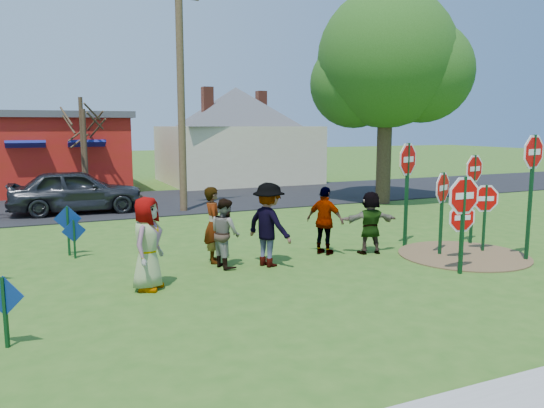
{
  "coord_description": "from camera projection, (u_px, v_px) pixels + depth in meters",
  "views": [
    {
      "loc": [
        -5.22,
        -10.87,
        3.24
      ],
      "look_at": [
        0.42,
        1.67,
        1.2
      ],
      "focal_mm": 35.0,
      "sensor_mm": 36.0,
      "label": 1
    }
  ],
  "objects": [
    {
      "name": "blue_diamond_a",
      "position": [
        5.0,
        304.0,
        7.72
      ],
      "size": [
        0.55,
        0.3,
        1.09
      ],
      "rotation": [
        0.0,
        0.0,
        -0.48
      ],
      "color": "#113E1E",
      "rests_on": "ground"
    },
    {
      "name": "stop_sign_b",
      "position": [
        407.0,
        168.0,
        14.1
      ],
      "size": [
        1.11,
        0.5,
        2.95
      ],
      "rotation": [
        0.0,
        0.0,
        0.41
      ],
      "color": "#113E1E",
      "rests_on": "ground"
    },
    {
      "name": "bare_tree_east",
      "position": [
        82.0,
        134.0,
        22.9
      ],
      "size": [
        1.8,
        1.8,
        4.45
      ],
      "color": "#382819",
      "rests_on": "ground"
    },
    {
      "name": "leafy_tree",
      "position": [
        390.0,
        66.0,
        21.55
      ],
      "size": [
        6.15,
        5.61,
        8.75
      ],
      "color": "#382819",
      "rests_on": "ground"
    },
    {
      "name": "red_building",
      "position": [
        27.0,
        152.0,
        26.11
      ],
      "size": [
        9.4,
        7.69,
        3.9
      ],
      "color": "#A72110",
      "rests_on": "ground"
    },
    {
      "name": "blue_diamond_c",
      "position": [
        74.0,
        235.0,
        12.96
      ],
      "size": [
        0.58,
        0.07,
        0.98
      ],
      "rotation": [
        0.0,
        0.0,
        0.09
      ],
      "color": "#113E1E",
      "rests_on": "ground"
    },
    {
      "name": "person_c",
      "position": [
        225.0,
        233.0,
        12.15
      ],
      "size": [
        0.72,
        0.86,
        1.6
      ],
      "primitive_type": "imported",
      "rotation": [
        0.0,
        0.0,
        1.73
      ],
      "color": "brown",
      "rests_on": "ground"
    },
    {
      "name": "person_e",
      "position": [
        325.0,
        221.0,
        13.33
      ],
      "size": [
        0.9,
        1.08,
        1.73
      ],
      "primitive_type": "imported",
      "rotation": [
        0.0,
        0.0,
        2.14
      ],
      "color": "#4C2957",
      "rests_on": "ground"
    },
    {
      "name": "person_a",
      "position": [
        147.0,
        244.0,
        10.45
      ],
      "size": [
        1.01,
        1.09,
        1.87
      ],
      "primitive_type": "imported",
      "rotation": [
        0.0,
        0.0,
        0.97
      ],
      "color": "#3A4689",
      "rests_on": "ground"
    },
    {
      "name": "suv",
      "position": [
        77.0,
        191.0,
        19.6
      ],
      "size": [
        4.85,
        2.17,
        1.62
      ],
      "primitive_type": "imported",
      "rotation": [
        0.0,
        0.0,
        1.52
      ],
      "color": "#313136",
      "rests_on": "road"
    },
    {
      "name": "person_b",
      "position": [
        213.0,
        225.0,
        12.56
      ],
      "size": [
        0.54,
        0.73,
        1.82
      ],
      "primitive_type": "imported",
      "rotation": [
        0.0,
        0.0,
        1.4
      ],
      "color": "#1D6E5A",
      "rests_on": "ground"
    },
    {
      "name": "bare_tree_extra",
      "position": [
        85.0,
        142.0,
        22.87
      ],
      "size": [
        1.8,
        1.8,
        3.95
      ],
      "color": "#382819",
      "rests_on": "ground"
    },
    {
      "name": "person_d",
      "position": [
        269.0,
        225.0,
        12.22
      ],
      "size": [
        1.15,
        1.44,
        1.95
      ],
      "primitive_type": "imported",
      "rotation": [
        0.0,
        0.0,
        1.96
      ],
      "color": "#36363B",
      "rests_on": "ground"
    },
    {
      "name": "stop_sign_d",
      "position": [
        474.0,
        177.0,
        14.35
      ],
      "size": [
        1.01,
        0.24,
        2.6
      ],
      "rotation": [
        0.0,
        0.0,
        0.22
      ],
      "color": "#113E1E",
      "rests_on": "ground"
    },
    {
      "name": "stop_sign_c",
      "position": [
        532.0,
        168.0,
        12.53
      ],
      "size": [
        1.11,
        0.21,
        3.18
      ],
      "rotation": [
        0.0,
        0.0,
        0.18
      ],
      "color": "#113E1E",
      "rests_on": "ground"
    },
    {
      "name": "person_f",
      "position": [
        370.0,
        222.0,
        13.46
      ],
      "size": [
        1.55,
        0.78,
        1.6
      ],
      "primitive_type": "imported",
      "rotation": [
        0.0,
        0.0,
        2.93
      ],
      "color": "#1D5629",
      "rests_on": "ground"
    },
    {
      "name": "dirt_patch",
      "position": [
        463.0,
        255.0,
        13.32
      ],
      "size": [
        3.2,
        3.2,
        0.03
      ],
      "primitive_type": "cylinder",
      "color": "brown",
      "rests_on": "ground"
    },
    {
      "name": "cream_house",
      "position": [
        236.0,
        131.0,
        30.44
      ],
      "size": [
        9.4,
        9.4,
        6.5
      ],
      "color": "beige",
      "rests_on": "ground"
    },
    {
      "name": "stop_sign_g",
      "position": [
        442.0,
        195.0,
        13.16
      ],
      "size": [
        0.96,
        0.47,
        2.24
      ],
      "rotation": [
        0.0,
        0.0,
        0.44
      ],
      "color": "#113E1E",
      "rests_on": "ground"
    },
    {
      "name": "utility_pole",
      "position": [
        181.0,
        86.0,
        19.48
      ],
      "size": [
        2.17,
        0.49,
        8.93
      ],
      "rotation": [
        0.0,
        0.0,
        0.17
      ],
      "color": "#4C3823",
      "rests_on": "ground"
    },
    {
      "name": "stop_sign_a",
      "position": [
        464.0,
        204.0,
        11.47
      ],
      "size": [
        1.14,
        0.08,
        2.31
      ],
      "rotation": [
        0.0,
        0.0,
        -0.01
      ],
      "color": "#113E1E",
      "rests_on": "ground"
    },
    {
      "name": "ground",
      "position": [
        285.0,
        265.0,
        12.4
      ],
      "size": [
        120.0,
        120.0,
        0.0
      ],
      "primitive_type": "plane",
      "color": "#305D1A",
      "rests_on": "ground"
    },
    {
      "name": "blue_diamond_d",
      "position": [
        68.0,
        225.0,
        13.23
      ],
      "size": [
        0.66,
        0.15,
        1.27
      ],
      "rotation": [
        0.0,
        0.0,
        -0.2
      ],
      "color": "#113E1E",
      "rests_on": "ground"
    },
    {
      "name": "stop_sign_e",
      "position": [
        462.0,
        220.0,
        12.79
      ],
      "size": [
        0.97,
        0.17,
        1.53
      ],
      "rotation": [
        0.0,
        0.0,
        -0.16
      ],
      "color": "#113E1E",
      "rests_on": "ground"
    },
    {
      "name": "stop_sign_f",
      "position": [
        485.0,
        203.0,
        13.55
      ],
      "size": [
        0.93,
        0.3,
        1.88
      ],
      "rotation": [
        0.0,
        0.0,
        -0.3
      ],
      "color": "#113E1E",
      "rests_on": "ground"
    },
    {
      "name": "road",
      "position": [
        169.0,
        201.0,
        22.77
      ],
      "size": [
        120.0,
        7.5,
        0.04
      ],
      "primitive_type": "cube",
      "color": "black",
      "rests_on": "ground"
    }
  ]
}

